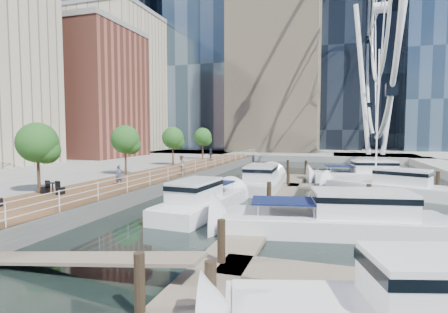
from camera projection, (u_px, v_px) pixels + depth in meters
ground at (171, 243)px, 15.63m from camera, size 520.00×520.00×0.00m
boardwalk at (155, 180)px, 32.55m from camera, size 6.00×60.00×1.00m
seawall at (184, 181)px, 31.66m from camera, size 0.25×60.00×1.00m
land_far at (311, 146)px, 112.73m from camera, size 200.00×114.00×1.00m
pier at (375, 158)px, 60.96m from camera, size 14.00×12.00×1.00m
railing at (183, 170)px, 31.62m from camera, size 0.10×60.00×1.05m
floating_docks at (350, 201)px, 22.73m from camera, size 16.00×34.00×2.60m
midrise_condos at (41, 73)px, 50.20m from camera, size 19.00×67.00×28.00m
ferris_wheel at (380, 8)px, 59.17m from camera, size 5.80×45.60×47.80m
street_trees at (125, 140)px, 32.05m from camera, size 2.60×42.60×4.60m
yacht_foreground at (333, 233)px, 17.18m from camera, size 12.28×5.20×2.15m
pedestrian_near at (119, 175)px, 26.15m from camera, size 0.65×0.63×1.50m
pedestrian_mid at (181, 165)px, 32.53m from camera, size 0.82×0.99×1.85m
pedestrian_far at (211, 154)px, 49.08m from camera, size 1.02×0.90×1.65m
moored_yachts at (362, 198)px, 26.17m from camera, size 22.45×33.62×11.50m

